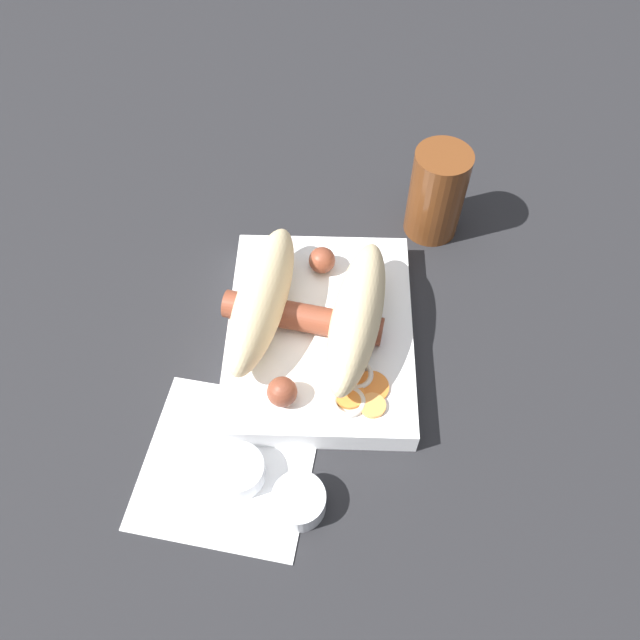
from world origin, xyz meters
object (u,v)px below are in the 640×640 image
object	(u,v)px
food_tray	(320,334)
drink_glass	(437,193)
bread_roll	(309,307)
sausage	(302,321)
condiment_cup_near	(239,472)
condiment_cup_far	(299,502)

from	to	relation	value
food_tray	drink_glass	xyz separation A→B (m)	(0.16, -0.12, 0.04)
drink_glass	bread_roll	bearing A→B (deg)	140.18
drink_glass	sausage	bearing A→B (deg)	139.73
sausage	condiment_cup_near	distance (m)	0.15
sausage	drink_glass	distance (m)	0.21
condiment_cup_near	condiment_cup_far	world-z (taller)	same
bread_roll	sausage	distance (m)	0.02
sausage	drink_glass	xyz separation A→B (m)	(0.16, -0.14, 0.01)
sausage	condiment_cup_far	size ratio (longest dim) A/B	3.89
sausage	drink_glass	world-z (taller)	drink_glass
condiment_cup_near	drink_glass	size ratio (longest dim) A/B	0.43
sausage	bread_roll	bearing A→B (deg)	-52.15
drink_glass	condiment_cup_far	bearing A→B (deg)	157.61
condiment_cup_near	sausage	bearing A→B (deg)	-19.75
bread_roll	condiment_cup_far	bearing A→B (deg)	179.10
food_tray	drink_glass	world-z (taller)	drink_glass
sausage	condiment_cup_near	bearing A→B (deg)	160.25
condiment_cup_far	drink_glass	bearing A→B (deg)	-22.39
food_tray	sausage	distance (m)	0.03
sausage	condiment_cup_far	xyz separation A→B (m)	(-0.16, -0.00, -0.03)
sausage	food_tray	bearing A→B (deg)	-75.21
bread_roll	drink_glass	xyz separation A→B (m)	(0.16, -0.13, -0.01)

